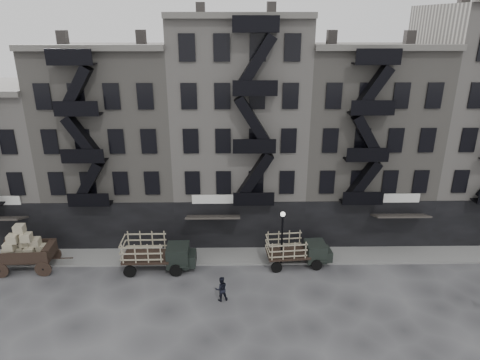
{
  "coord_description": "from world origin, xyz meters",
  "views": [
    {
      "loc": [
        -0.43,
        -24.6,
        17.06
      ],
      "look_at": [
        -0.0,
        4.0,
        6.17
      ],
      "focal_mm": 32.0,
      "sensor_mm": 36.0,
      "label": 1
    }
  ],
  "objects_px": {
    "wagon": "(23,245)",
    "stake_truck_east": "(297,248)",
    "pedestrian_mid": "(221,289)",
    "stake_truck_west": "(157,251)"
  },
  "relations": [
    {
      "from": "wagon",
      "to": "stake_truck_east",
      "type": "relative_size",
      "value": 0.87
    },
    {
      "from": "stake_truck_east",
      "to": "pedestrian_mid",
      "type": "height_order",
      "value": "stake_truck_east"
    },
    {
      "from": "wagon",
      "to": "stake_truck_east",
      "type": "bearing_deg",
      "value": -1.86
    },
    {
      "from": "wagon",
      "to": "pedestrian_mid",
      "type": "height_order",
      "value": "wagon"
    },
    {
      "from": "stake_truck_west",
      "to": "pedestrian_mid",
      "type": "bearing_deg",
      "value": -39.24
    },
    {
      "from": "pedestrian_mid",
      "to": "stake_truck_east",
      "type": "bearing_deg",
      "value": -156.49
    },
    {
      "from": "pedestrian_mid",
      "to": "wagon",
      "type": "bearing_deg",
      "value": -29.41
    },
    {
      "from": "wagon",
      "to": "stake_truck_west",
      "type": "bearing_deg",
      "value": -3.66
    },
    {
      "from": "stake_truck_east",
      "to": "wagon",
      "type": "bearing_deg",
      "value": 175.68
    },
    {
      "from": "stake_truck_west",
      "to": "stake_truck_east",
      "type": "distance_m",
      "value": 10.12
    }
  ]
}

